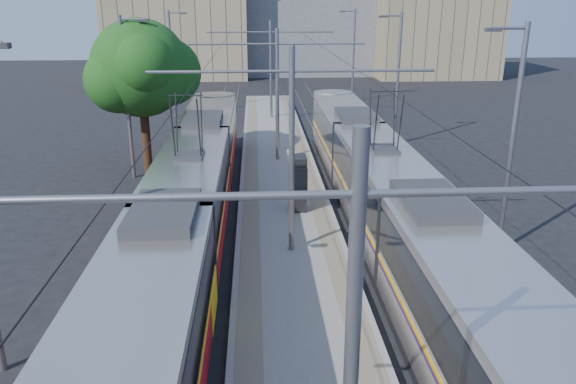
{
  "coord_description": "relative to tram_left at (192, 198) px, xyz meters",
  "views": [
    {
      "loc": [
        -1.17,
        -10.06,
        8.61
      ],
      "look_at": [
        0.02,
        10.47,
        1.6
      ],
      "focal_mm": 35.0,
      "sensor_mm": 36.0,
      "label": 1
    }
  ],
  "objects": [
    {
      "name": "tram_left",
      "position": [
        0.0,
        0.0,
        0.0
      ],
      "size": [
        2.43,
        30.17,
        5.5
      ],
      "color": "black",
      "rests_on": "ground"
    },
    {
      "name": "platform",
      "position": [
        3.6,
        7.34,
        -1.56
      ],
      "size": [
        4.0,
        50.0,
        0.3
      ],
      "primitive_type": "cube",
      "color": "gray",
      "rests_on": "ground"
    },
    {
      "name": "shelter",
      "position": [
        4.16,
        2.38,
        -0.2
      ],
      "size": [
        0.64,
        1.04,
        2.29
      ],
      "rotation": [
        0.0,
        0.0,
        -0.01
      ],
      "color": "black",
      "rests_on": "platform"
    },
    {
      "name": "tactile_strip_right",
      "position": [
        5.05,
        7.34,
        -1.4
      ],
      "size": [
        0.7,
        50.0,
        0.01
      ],
      "primitive_type": "cube",
      "color": "gray",
      "rests_on": "platform"
    },
    {
      "name": "street_lamps",
      "position": [
        3.6,
        11.34,
        2.47
      ],
      "size": [
        15.18,
        38.22,
        8.0
      ],
      "color": "slate",
      "rests_on": "ground"
    },
    {
      "name": "rails",
      "position": [
        3.6,
        7.34,
        -1.69
      ],
      "size": [
        8.71,
        70.0,
        0.03
      ],
      "color": "gray",
      "rests_on": "ground"
    },
    {
      "name": "building_right",
      "position": [
        23.6,
        48.34,
        4.39
      ],
      "size": [
        14.28,
        10.2,
        12.18
      ],
      "color": "gray",
      "rests_on": "ground"
    },
    {
      "name": "tactile_strip_left",
      "position": [
        2.15,
        7.34,
        -1.4
      ],
      "size": [
        0.7,
        50.0,
        0.01
      ],
      "primitive_type": "cube",
      "color": "gray",
      "rests_on": "platform"
    },
    {
      "name": "catenary",
      "position": [
        3.6,
        4.5,
        2.82
      ],
      "size": [
        9.2,
        70.0,
        7.0
      ],
      "color": "slate",
      "rests_on": "platform"
    },
    {
      "name": "tree",
      "position": [
        -3.01,
        9.56,
        3.62
      ],
      "size": [
        5.42,
        5.01,
        7.88
      ],
      "color": "#382314",
      "rests_on": "ground"
    },
    {
      "name": "tram_right",
      "position": [
        7.2,
        0.5,
        0.15
      ],
      "size": [
        2.43,
        30.24,
        5.5
      ],
      "color": "black",
      "rests_on": "ground"
    },
    {
      "name": "building_centre",
      "position": [
        9.6,
        54.34,
        6.01
      ],
      "size": [
        18.36,
        14.28,
        15.42
      ],
      "color": "gray",
      "rests_on": "ground"
    },
    {
      "name": "building_left",
      "position": [
        -6.4,
        50.34,
        4.72
      ],
      "size": [
        16.32,
        12.24,
        12.84
      ],
      "color": "gray",
      "rests_on": "ground"
    }
  ]
}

